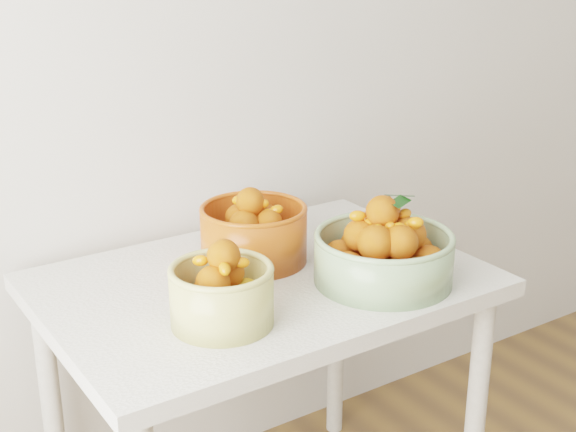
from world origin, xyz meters
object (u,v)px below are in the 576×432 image
bowl_green (384,253)px  bowl_cream (222,293)px  bowl_orange (254,233)px  table (263,314)px

bowl_green → bowl_cream: bearing=177.3°
bowl_cream → bowl_orange: (0.23, 0.25, 0.00)m
bowl_green → bowl_orange: bearing=124.5°
table → bowl_orange: 0.20m
table → bowl_orange: bowl_orange is taller
table → bowl_green: size_ratio=2.93×
table → bowl_cream: (-0.19, -0.15, 0.16)m
bowl_cream → bowl_green: (0.41, -0.02, 0.00)m
table → bowl_cream: bearing=-141.3°
table → bowl_orange: size_ratio=3.46×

